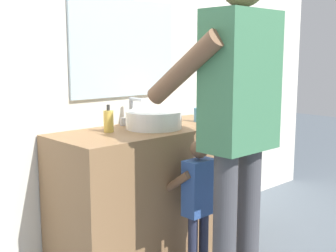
{
  "coord_description": "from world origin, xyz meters",
  "views": [
    {
      "loc": [
        -1.83,
        -1.79,
        1.3
      ],
      "look_at": [
        0.0,
        0.15,
        0.86
      ],
      "focal_mm": 47.64,
      "sensor_mm": 36.0,
      "label": 1
    }
  ],
  "objects_px": {
    "adult_parent": "(237,103)",
    "toothbrush_cup": "(199,114)",
    "soap_bottle": "(109,121)",
    "child_toddler": "(198,195)"
  },
  "relations": [
    {
      "from": "adult_parent",
      "to": "toothbrush_cup",
      "type": "bearing_deg",
      "value": 56.86
    },
    {
      "from": "toothbrush_cup",
      "to": "soap_bottle",
      "type": "height_order",
      "value": "toothbrush_cup"
    },
    {
      "from": "soap_bottle",
      "to": "adult_parent",
      "type": "distance_m",
      "value": 0.81
    },
    {
      "from": "toothbrush_cup",
      "to": "child_toddler",
      "type": "height_order",
      "value": "toothbrush_cup"
    },
    {
      "from": "soap_bottle",
      "to": "child_toddler",
      "type": "relative_size",
      "value": 0.2
    },
    {
      "from": "adult_parent",
      "to": "child_toddler",
      "type": "bearing_deg",
      "value": 86.84
    },
    {
      "from": "toothbrush_cup",
      "to": "soap_bottle",
      "type": "relative_size",
      "value": 1.25
    },
    {
      "from": "toothbrush_cup",
      "to": "adult_parent",
      "type": "distance_m",
      "value": 0.81
    },
    {
      "from": "toothbrush_cup",
      "to": "child_toddler",
      "type": "distance_m",
      "value": 0.69
    },
    {
      "from": "toothbrush_cup",
      "to": "adult_parent",
      "type": "xyz_separation_m",
      "value": [
        -0.43,
        -0.67,
        0.17
      ]
    }
  ]
}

